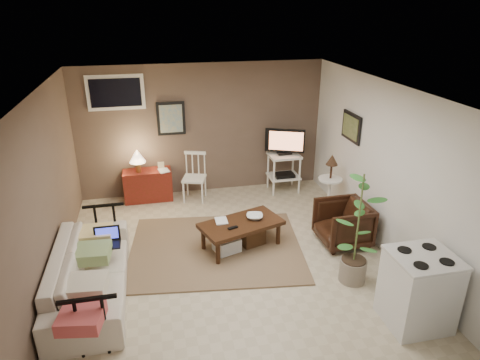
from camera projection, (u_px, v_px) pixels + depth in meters
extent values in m
plane|color=#C1B293|center=(229.00, 260.00, 6.05)|extent=(5.00, 5.00, 0.00)
cube|color=black|center=(171.00, 118.00, 7.60)|extent=(0.50, 0.03, 0.60)
cube|color=black|center=(351.00, 127.00, 6.84)|extent=(0.03, 0.60, 0.45)
cube|color=white|center=(116.00, 93.00, 7.23)|extent=(0.96, 0.03, 0.60)
cube|color=#81664B|center=(216.00, 248.00, 6.31)|extent=(2.72, 2.29, 0.02)
cube|color=#331E0E|center=(241.00, 224.00, 6.21)|extent=(1.31, 0.95, 0.06)
cylinder|color=#331E0E|center=(218.00, 253.00, 5.87)|extent=(0.06, 0.06, 0.37)
cylinder|color=#331E0E|center=(278.00, 234.00, 6.35)|extent=(0.06, 0.06, 0.37)
cylinder|color=#331E0E|center=(203.00, 239.00, 6.23)|extent=(0.06, 0.06, 0.37)
cylinder|color=#331E0E|center=(261.00, 222.00, 6.71)|extent=(0.06, 0.06, 0.37)
cube|color=black|center=(233.00, 228.00, 6.02)|extent=(0.15, 0.09, 0.02)
cube|color=#472C19|center=(251.00, 236.00, 6.39)|extent=(0.42, 0.39, 0.25)
cube|color=silver|center=(227.00, 245.00, 6.20)|extent=(0.42, 0.39, 0.22)
imported|color=beige|center=(89.00, 265.00, 5.20)|extent=(0.63, 2.15, 0.84)
cube|color=black|center=(107.00, 245.00, 5.49)|extent=(0.33, 0.23, 0.02)
cube|color=black|center=(107.00, 233.00, 5.56)|extent=(0.33, 0.02, 0.21)
cube|color=#323CE5|center=(107.00, 233.00, 5.55)|extent=(0.28, 0.00, 0.17)
cube|color=maroon|center=(148.00, 185.00, 7.78)|extent=(0.85, 0.38, 0.57)
cylinder|color=olive|center=(138.00, 167.00, 7.57)|extent=(0.09, 0.09, 0.19)
cone|color=#FDD9B6|center=(137.00, 156.00, 7.49)|extent=(0.28, 0.28, 0.23)
cube|color=tan|center=(161.00, 166.00, 7.71)|extent=(0.11, 0.02, 0.14)
cube|color=white|center=(194.00, 179.00, 7.73)|extent=(0.49, 0.49, 0.04)
cylinder|color=white|center=(184.00, 193.00, 7.68)|extent=(0.03, 0.03, 0.39)
cylinder|color=white|center=(202.00, 194.00, 7.65)|extent=(0.03, 0.03, 0.39)
cylinder|color=white|center=(187.00, 185.00, 7.99)|extent=(0.03, 0.03, 0.39)
cylinder|color=white|center=(205.00, 186.00, 7.96)|extent=(0.03, 0.03, 0.39)
cube|color=white|center=(195.00, 153.00, 7.73)|extent=(0.39, 0.15, 0.06)
cube|color=white|center=(284.00, 156.00, 8.00)|extent=(0.57, 0.47, 0.04)
cube|color=white|center=(283.00, 176.00, 8.16)|extent=(0.57, 0.47, 0.03)
cylinder|color=white|center=(274.00, 178.00, 7.91)|extent=(0.04, 0.04, 0.73)
cylinder|color=white|center=(299.00, 175.00, 8.00)|extent=(0.04, 0.04, 0.73)
cylinder|color=white|center=(268.00, 170.00, 8.26)|extent=(0.04, 0.04, 0.73)
cylinder|color=white|center=(293.00, 168.00, 8.36)|extent=(0.04, 0.04, 0.73)
cube|color=black|center=(284.00, 153.00, 7.98)|extent=(0.26, 0.15, 0.03)
cube|color=black|center=(285.00, 141.00, 7.89)|extent=(0.69, 0.33, 0.44)
cube|color=#FA9361|center=(285.00, 141.00, 7.89)|extent=(0.58, 0.25, 0.35)
cube|color=black|center=(284.00, 176.00, 8.11)|extent=(0.36, 0.26, 0.10)
cylinder|color=white|center=(327.00, 212.00, 7.40)|extent=(0.28, 0.28, 0.03)
cylinder|color=white|center=(329.00, 196.00, 7.28)|extent=(0.06, 0.06, 0.60)
cylinder|color=white|center=(330.00, 179.00, 7.16)|extent=(0.40, 0.40, 0.03)
cylinder|color=black|center=(331.00, 171.00, 7.10)|extent=(0.04, 0.04, 0.26)
cone|color=#382416|center=(332.00, 160.00, 7.02)|extent=(0.20, 0.20, 0.18)
imported|color=black|center=(343.00, 222.00, 6.34)|extent=(0.67, 0.72, 0.72)
cylinder|color=gray|center=(353.00, 270.00, 5.56)|extent=(0.34, 0.34, 0.31)
cylinder|color=#4C602D|center=(359.00, 219.00, 5.27)|extent=(0.02, 0.02, 1.19)
cube|color=silver|center=(418.00, 291.00, 4.73)|extent=(0.66, 0.61, 0.85)
cube|color=silver|center=(425.00, 257.00, 4.56)|extent=(0.68, 0.63, 0.03)
cylinder|color=black|center=(421.00, 265.00, 4.38)|extent=(0.15, 0.15, 0.01)
cylinder|color=black|center=(447.00, 262.00, 4.44)|extent=(0.15, 0.15, 0.01)
cylinder|color=black|center=(405.00, 250.00, 4.66)|extent=(0.15, 0.15, 0.01)
cylinder|color=black|center=(429.00, 247.00, 4.72)|extent=(0.15, 0.15, 0.01)
imported|color=#331E0E|center=(255.00, 211.00, 6.27)|extent=(0.25, 0.11, 0.24)
imported|color=#331E0E|center=(215.00, 215.00, 6.16)|extent=(0.17, 0.02, 0.24)
imported|color=#331E0E|center=(159.00, 166.00, 7.56)|extent=(0.18, 0.06, 0.24)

